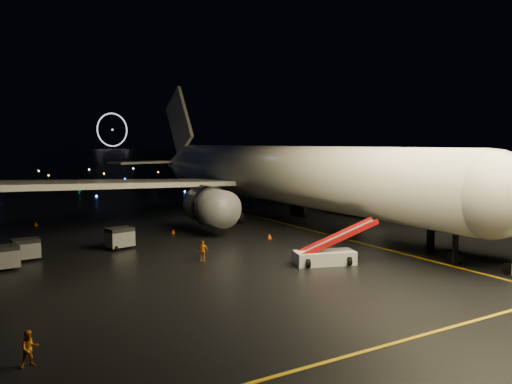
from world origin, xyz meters
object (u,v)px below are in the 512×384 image
Objects in this scene: baggage_cart_3 at (26,250)px; baggage_cart_1 at (3,258)px; airliner at (261,143)px; crew_b at (29,348)px; crew_c at (202,251)px; belt_loader at (325,243)px; baggage_cart_0 at (120,238)px.

baggage_cart_1 is at bearing -130.80° from baggage_cart_3.
baggage_cart_1 is at bearing -157.62° from airliner.
crew_b is at bearing -96.90° from baggage_cart_1.
airliner is 33.63m from baggage_cart_1.
baggage_cart_1 is 3.08m from baggage_cart_3.
baggage_cart_3 reaches higher than crew_c.
crew_b is 21.02m from baggage_cart_3.
baggage_cart_1 reaches higher than crew_c.
crew_b is (-30.02, -31.28, -8.55)m from airliner.
airliner is at bearing 37.93° from crew_b.
baggage_cart_3 is (-19.87, 13.11, -0.79)m from belt_loader.
crew_c is 14.73m from baggage_cart_1.
airliner is at bearing 85.19° from crew_c.
baggage_cart_0 is 1.04× the size of baggage_cart_1.
crew_b is 0.77× the size of baggage_cart_3.
baggage_cart_0 is (9.58, 21.54, 0.15)m from crew_b.
crew_b is 18.42m from baggage_cart_1.
baggage_cart_1 is (-9.48, -3.13, -0.04)m from baggage_cart_0.
baggage_cart_0 is at bearing 57.77° from crew_b.
airliner is 41.93× the size of crew_b.
crew_c reaches higher than crew_b.
crew_b is at bearing -100.79° from baggage_cart_3.
baggage_cart_0 is 1.09× the size of baggage_cart_3.
belt_loader is 3.35× the size of baggage_cart_3.
baggage_cart_1 is at bearing -161.67° from crew_c.
crew_b is 23.58m from baggage_cart_0.
crew_c is at bearing -133.05° from airliner.
baggage_cart_3 is at bearing -173.71° from crew_c.
crew_c is (-7.72, 5.79, -0.84)m from belt_loader.
airliner is at bearing 14.54° from baggage_cart_3.
belt_loader is 18.35m from baggage_cart_0.
belt_loader reaches higher than baggage_cart_1.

